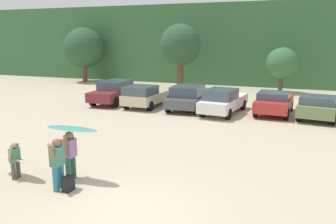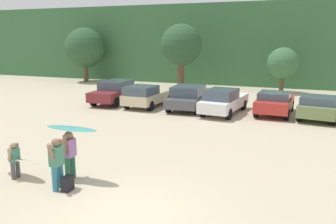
# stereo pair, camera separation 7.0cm
# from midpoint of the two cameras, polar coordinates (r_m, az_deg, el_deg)

# --- Properties ---
(ground_plane) EXTENTS (120.00, 120.00, 0.00)m
(ground_plane) POSITION_cam_midpoint_polar(r_m,az_deg,el_deg) (9.65, -6.57, -15.66)
(ground_plane) COLOR #C1B293
(hillside_ridge) EXTENTS (108.00, 12.00, 7.67)m
(hillside_ridge) POSITION_cam_midpoint_polar(r_m,az_deg,el_deg) (39.28, 15.57, 10.57)
(hillside_ridge) COLOR #38663D
(hillside_ridge) RESTS_ON ground_plane
(tree_far_left) EXTENTS (4.03, 4.03, 5.49)m
(tree_far_left) POSITION_cam_midpoint_polar(r_m,az_deg,el_deg) (37.42, -13.26, 10.06)
(tree_far_left) COLOR brown
(tree_far_left) RESTS_ON ground_plane
(tree_center_right) EXTENTS (3.55, 3.55, 5.65)m
(tree_center_right) POSITION_cam_midpoint_polar(r_m,az_deg,el_deg) (30.85, 2.20, 10.72)
(tree_center_right) COLOR brown
(tree_center_right) RESTS_ON ground_plane
(tree_far_right) EXTENTS (2.52, 2.52, 3.71)m
(tree_far_right) POSITION_cam_midpoint_polar(r_m,az_deg,el_deg) (30.36, 18.14, 7.50)
(tree_far_right) COLOR brown
(tree_far_right) RESTS_ON ground_plane
(parked_car_maroon) EXTENTS (1.96, 4.81, 1.55)m
(parked_car_maroon) POSITION_cam_midpoint_polar(r_m,az_deg,el_deg) (24.82, -8.37, 3.35)
(parked_car_maroon) COLOR maroon
(parked_car_maroon) RESTS_ON ground_plane
(parked_car_champagne) EXTENTS (2.04, 4.20, 1.47)m
(parked_car_champagne) POSITION_cam_midpoint_polar(r_m,az_deg,el_deg) (23.12, -3.43, 2.68)
(parked_car_champagne) COLOR beige
(parked_car_champagne) RESTS_ON ground_plane
(parked_car_dark_gray) EXTENTS (2.08, 4.19, 1.51)m
(parked_car_dark_gray) POSITION_cam_midpoint_polar(r_m,az_deg,el_deg) (22.29, 3.39, 2.42)
(parked_car_dark_gray) COLOR #4C4F54
(parked_car_dark_gray) RESTS_ON ground_plane
(parked_car_white) EXTENTS (2.18, 4.83, 1.53)m
(parked_car_white) POSITION_cam_midpoint_polar(r_m,az_deg,el_deg) (21.26, 9.08, 1.79)
(parked_car_white) COLOR white
(parked_car_white) RESTS_ON ground_plane
(parked_car_red) EXTENTS (2.05, 4.15, 1.38)m
(parked_car_red) POSITION_cam_midpoint_polar(r_m,az_deg,el_deg) (21.73, 16.98, 1.54)
(parked_car_red) COLOR #B72D28
(parked_car_red) RESTS_ON ground_plane
(parked_car_olive_green) EXTENTS (2.42, 4.22, 1.37)m
(parked_car_olive_green) POSITION_cam_midpoint_polar(r_m,az_deg,el_deg) (21.35, 23.39, 0.85)
(parked_car_olive_green) COLOR #6B7F4C
(parked_car_olive_green) RESTS_ON ground_plane
(person_adult) EXTENTS (0.30, 0.69, 1.59)m
(person_adult) POSITION_cam_midpoint_polar(r_m,az_deg,el_deg) (11.64, -15.51, -6.33)
(person_adult) COLOR #26593F
(person_adult) RESTS_ON ground_plane
(person_child) EXTENTS (0.23, 0.50, 1.20)m
(person_child) POSITION_cam_midpoint_polar(r_m,az_deg,el_deg) (12.37, -23.43, -6.88)
(person_child) COLOR #4C4C51
(person_child) RESTS_ON ground_plane
(person_companion) EXTENTS (0.30, 0.67, 1.58)m
(person_companion) POSITION_cam_midpoint_polar(r_m,az_deg,el_deg) (10.99, -17.38, -7.56)
(person_companion) COLOR teal
(person_companion) RESTS_ON ground_plane
(surfboard_teal) EXTENTS (1.84, 0.53, 0.07)m
(surfboard_teal) POSITION_cam_midpoint_polar(r_m,az_deg,el_deg) (11.37, -15.21, -2.60)
(surfboard_teal) COLOR teal
(surfboard_cream) EXTENTS (1.84, 0.78, 0.22)m
(surfboard_cream) POSITION_cam_midpoint_polar(r_m,az_deg,el_deg) (12.47, -22.90, -7.10)
(surfboard_cream) COLOR beige
(backpack_dropped) EXTENTS (0.24, 0.34, 0.45)m
(backpack_dropped) POSITION_cam_midpoint_polar(r_m,az_deg,el_deg) (11.05, -15.75, -11.07)
(backpack_dropped) COLOR black
(backpack_dropped) RESTS_ON ground_plane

